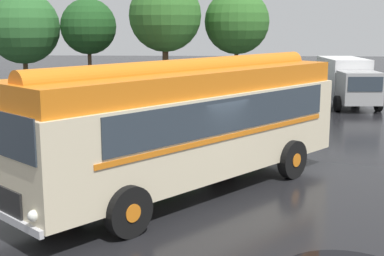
{
  "coord_description": "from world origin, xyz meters",
  "views": [
    {
      "loc": [
        0.53,
        -13.45,
        4.37
      ],
      "look_at": [
        -0.3,
        1.64,
        1.4
      ],
      "focal_mm": 50.0,
      "sensor_mm": 36.0,
      "label": 1
    }
  ],
  "objects_px": {
    "car_mid_right": "(242,91)",
    "car_far_right": "(299,92)",
    "box_van": "(347,80)",
    "car_mid_left": "(187,89)",
    "vintage_bus": "(189,120)",
    "car_near_left": "(133,91)"
  },
  "relations": [
    {
      "from": "car_mid_right",
      "to": "car_far_right",
      "type": "relative_size",
      "value": 0.98
    },
    {
      "from": "box_van",
      "to": "car_mid_left",
      "type": "bearing_deg",
      "value": -177.87
    },
    {
      "from": "vintage_bus",
      "to": "box_van",
      "type": "height_order",
      "value": "vintage_bus"
    },
    {
      "from": "car_mid_left",
      "to": "box_van",
      "type": "xyz_separation_m",
      "value": [
        8.64,
        0.32,
        0.52
      ]
    },
    {
      "from": "car_near_left",
      "to": "car_mid_right",
      "type": "relative_size",
      "value": 0.97
    },
    {
      "from": "vintage_bus",
      "to": "car_mid_left",
      "type": "relative_size",
      "value": 2.13
    },
    {
      "from": "car_near_left",
      "to": "car_mid_left",
      "type": "xyz_separation_m",
      "value": [
        2.75,
        1.06,
        0.0
      ]
    },
    {
      "from": "car_near_left",
      "to": "box_van",
      "type": "xyz_separation_m",
      "value": [
        11.39,
        1.38,
        0.52
      ]
    },
    {
      "from": "car_near_left",
      "to": "box_van",
      "type": "height_order",
      "value": "box_van"
    },
    {
      "from": "vintage_bus",
      "to": "box_van",
      "type": "relative_size",
      "value": 1.57
    },
    {
      "from": "car_far_right",
      "to": "box_van",
      "type": "distance_m",
      "value": 3.08
    },
    {
      "from": "vintage_bus",
      "to": "car_mid_left",
      "type": "bearing_deg",
      "value": 93.92
    },
    {
      "from": "car_near_left",
      "to": "car_mid_left",
      "type": "height_order",
      "value": "same"
    },
    {
      "from": "car_mid_right",
      "to": "box_van",
      "type": "xyz_separation_m",
      "value": [
        5.67,
        0.97,
        0.52
      ]
    },
    {
      "from": "car_near_left",
      "to": "box_van",
      "type": "relative_size",
      "value": 0.72
    },
    {
      "from": "vintage_bus",
      "to": "car_near_left",
      "type": "distance_m",
      "value": 14.75
    },
    {
      "from": "car_near_left",
      "to": "car_far_right",
      "type": "relative_size",
      "value": 0.96
    },
    {
      "from": "car_near_left",
      "to": "box_van",
      "type": "distance_m",
      "value": 11.48
    },
    {
      "from": "car_mid_right",
      "to": "box_van",
      "type": "bearing_deg",
      "value": 9.67
    },
    {
      "from": "car_near_left",
      "to": "vintage_bus",
      "type": "bearing_deg",
      "value": -75.04
    },
    {
      "from": "car_mid_right",
      "to": "car_far_right",
      "type": "xyz_separation_m",
      "value": [
        2.96,
        -0.4,
        0.0
      ]
    },
    {
      "from": "car_mid_right",
      "to": "vintage_bus",
      "type": "bearing_deg",
      "value": -97.46
    }
  ]
}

